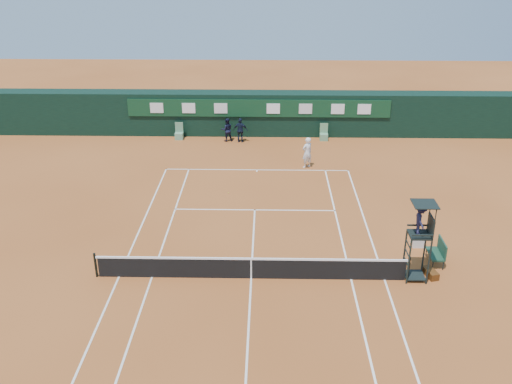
% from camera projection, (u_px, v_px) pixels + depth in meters
% --- Properties ---
extents(ground, '(90.00, 90.00, 0.00)m').
position_uv_depth(ground, '(251.00, 278.00, 23.51)').
color(ground, '#AB5A28').
rests_on(ground, ground).
extents(court_lines, '(11.05, 23.85, 0.01)m').
position_uv_depth(court_lines, '(251.00, 278.00, 23.50)').
color(court_lines, silver).
rests_on(court_lines, ground).
extents(tennis_net, '(12.90, 0.10, 1.10)m').
position_uv_depth(tennis_net, '(251.00, 268.00, 23.30)').
color(tennis_net, black).
rests_on(tennis_net, ground).
extents(back_wall, '(40.00, 1.65, 3.00)m').
position_uv_depth(back_wall, '(259.00, 113.00, 39.96)').
color(back_wall, black).
rests_on(back_wall, ground).
extents(linesman_chair_left, '(0.55, 0.50, 1.15)m').
position_uv_depth(linesman_chair_left, '(179.00, 135.00, 39.41)').
color(linesman_chair_left, '#639872').
rests_on(linesman_chair_left, ground).
extents(linesman_chair_right, '(0.55, 0.50, 1.15)m').
position_uv_depth(linesman_chair_right, '(324.00, 136.00, 39.22)').
color(linesman_chair_right, '#5E9069').
rests_on(linesman_chair_right, ground).
extents(umpire_chair, '(0.96, 0.95, 3.42)m').
position_uv_depth(umpire_chair, '(421.00, 225.00, 22.50)').
color(umpire_chair, black).
rests_on(umpire_chair, ground).
extents(player_bench, '(0.55, 1.20, 1.10)m').
position_uv_depth(player_bench, '(438.00, 251.00, 24.35)').
color(player_bench, '#183D29').
rests_on(player_bench, ground).
extents(tennis_bag, '(0.56, 0.88, 0.30)m').
position_uv_depth(tennis_bag, '(430.00, 273.00, 23.59)').
color(tennis_bag, black).
rests_on(tennis_bag, ground).
extents(cooler, '(0.57, 0.57, 0.65)m').
position_uv_depth(cooler, '(418.00, 239.00, 25.87)').
color(cooler, silver).
rests_on(cooler, ground).
extents(tennis_ball, '(0.06, 0.06, 0.06)m').
position_uv_depth(tennis_ball, '(228.00, 193.00, 31.22)').
color(tennis_ball, gold).
rests_on(tennis_ball, ground).
extents(player, '(0.84, 0.78, 1.92)m').
position_uv_depth(player, '(307.00, 153.00, 34.32)').
color(player, white).
rests_on(player, ground).
extents(ball_kid_left, '(0.89, 0.76, 1.61)m').
position_uv_depth(ball_kid_left, '(227.00, 130.00, 38.83)').
color(ball_kid_left, black).
rests_on(ball_kid_left, ground).
extents(ball_kid_right, '(1.04, 0.56, 1.69)m').
position_uv_depth(ball_kid_right, '(241.00, 130.00, 38.62)').
color(ball_kid_right, black).
rests_on(ball_kid_right, ground).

